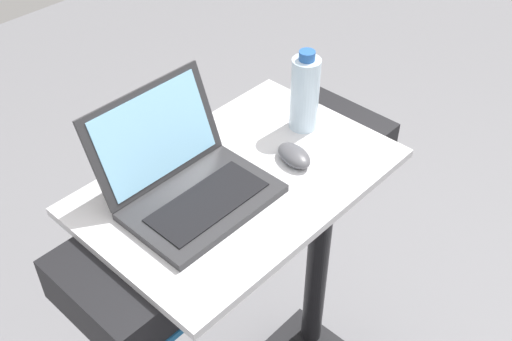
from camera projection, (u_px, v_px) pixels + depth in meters
The scene contains 4 objects.
desk_board at pixel (240, 181), 1.40m from camera, with size 0.71×0.47×0.02m, color silver.
laptop at pixel (187, 180), 1.32m from camera, with size 0.32×0.29×0.22m.
computer_mouse at pixel (294, 155), 1.43m from camera, with size 0.06×0.10×0.03m, color #4C4C51.
water_bottle at pixel (305, 93), 1.48m from camera, with size 0.07×0.07×0.21m.
Camera 1 is at (-0.75, -0.05, 2.02)m, focal length 43.25 mm.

